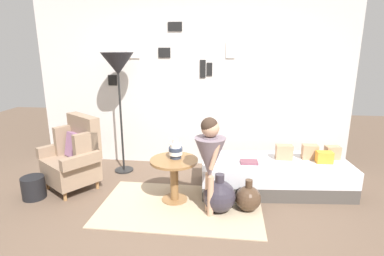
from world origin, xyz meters
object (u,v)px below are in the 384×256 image
Objects in this scene: person_child at (210,154)px; demijohn_far at (248,198)px; daybed at (274,175)px; demijohn_near at (219,196)px; vase_striped at (176,150)px; book_on_daybed at (249,162)px; side_table at (174,171)px; magazine_basket at (33,188)px; floor_lamp at (118,67)px; armchair at (75,156)px.

demijohn_far is at bearing 17.30° from person_child.
demijohn_near reaches higher than daybed.
book_on_daybed is at bearing 18.05° from vase_striped.
side_table is 2.06× the size of magazine_basket.
demijohn_near is at bearing -34.50° from floor_lamp.
vase_striped is 0.97m from book_on_daybed.
vase_striped is 0.74m from demijohn_near.
vase_striped is at bearing 77.37° from side_table.
vase_striped reaches higher than demijohn_far.
armchair is at bearing 168.27° from demijohn_near.
daybed is 4.28× the size of demijohn_near.
demijohn_near is (1.93, -0.40, -0.25)m from armchair.
floor_lamp is at bearing 141.45° from person_child.
book_on_daybed reaches higher than magazine_basket.
demijohn_near is 0.34m from demijohn_far.
floor_lamp is at bearing 170.63° from daybed.
daybed is 0.42m from book_on_daybed.
person_child is (0.43, -0.32, 0.09)m from vase_striped.
side_table reaches higher than daybed.
side_table is 0.25m from vase_striped.
armchair is 3.46× the size of magazine_basket.
person_child is 0.55m from demijohn_near.
floor_lamp reaches higher than demijohn_far.
demijohn_far is (2.26, -0.34, -0.29)m from armchair.
vase_striped is at bearing 6.57° from magazine_basket.
armchair is at bearing 165.33° from person_child.
side_table is 0.97m from book_on_daybed.
side_table is at bearing 148.81° from person_child.
person_child is at bearing -145.72° from demijohn_near.
magazine_basket is (-1.77, -0.20, -0.50)m from vase_striped.
floor_lamp is 2.27m from demijohn_near.
armchair reaches higher than side_table.
book_on_daybed reaches higher than daybed.
side_table is 1.26× the size of demijohn_near.
magazine_basket is at bearing -169.46° from book_on_daybed.
book_on_daybed is 2.73m from magazine_basket.
floor_lamp reaches higher than daybed.
demijohn_far is at bearing -11.78° from vase_striped.
floor_lamp is 1.95m from person_child.
daybed is (2.62, 0.26, -0.24)m from armchair.
person_child is (0.44, -0.27, 0.34)m from side_table.
magazine_basket is (-1.76, -0.15, -0.25)m from side_table.
book_on_daybed is at bearing 52.74° from person_child.
floor_lamp reaches higher than side_table.
side_table is at bearing 4.98° from magazine_basket.
book_on_daybed is 0.79× the size of magazine_basket.
daybed is at bearing 18.66° from vase_striped.
vase_striped reaches higher than daybed.
floor_lamp is 2.50m from demijohn_far.
demijohn_far is 2.65m from magazine_basket.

